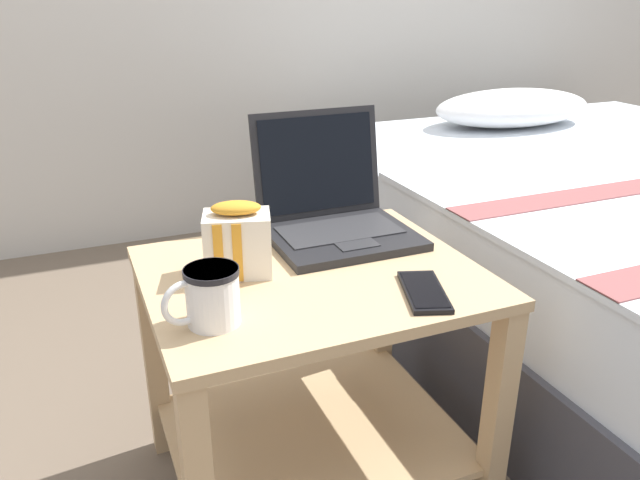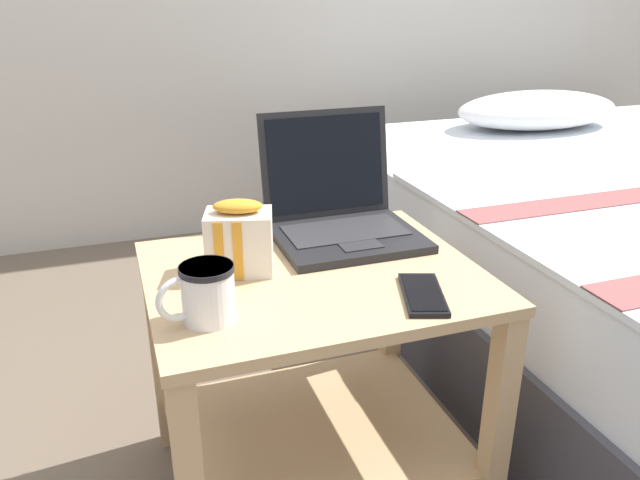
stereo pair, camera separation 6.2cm
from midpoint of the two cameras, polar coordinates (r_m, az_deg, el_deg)
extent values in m
plane|color=brown|center=(1.49, 0.74, -20.98)|extent=(8.00, 8.00, 0.00)
ellipsoid|color=white|center=(2.62, 19.95, 11.13)|extent=(0.68, 0.36, 0.14)
cube|color=tan|center=(1.21, 0.86, -3.35)|extent=(0.63, 0.53, 0.02)
cube|color=tan|center=(1.41, 0.77, -17.18)|extent=(0.59, 0.49, 0.02)
cube|color=tan|center=(1.29, 17.29, -16.02)|extent=(0.04, 0.04, 0.49)
cube|color=tan|center=(1.48, -13.17, -10.09)|extent=(0.04, 0.04, 0.49)
cube|color=tan|center=(1.62, 7.61, -6.65)|extent=(0.04, 0.04, 0.49)
cube|color=black|center=(1.34, 3.91, 0.18)|extent=(0.30, 0.25, 0.02)
cube|color=#2D2D30|center=(1.35, 3.62, 0.87)|extent=(0.26, 0.14, 0.00)
cube|color=#2D2D30|center=(1.28, 5.10, -0.46)|extent=(0.08, 0.05, 0.00)
cube|color=black|center=(1.43, 1.77, 7.01)|extent=(0.30, 0.05, 0.24)
cube|color=black|center=(1.42, 1.84, 6.99)|extent=(0.27, 0.04, 0.21)
cube|color=black|center=(1.43, 0.85, 5.86)|extent=(0.04, 0.01, 0.04)
cube|color=orange|center=(1.45, 4.03, 7.24)|extent=(0.05, 0.01, 0.04)
cylinder|color=white|center=(1.02, -8.49, -4.85)|extent=(0.09, 0.09, 0.10)
cylinder|color=black|center=(1.00, -8.62, -2.64)|extent=(0.09, 0.09, 0.01)
cylinder|color=black|center=(1.01, -8.60, -3.10)|extent=(0.08, 0.08, 0.01)
torus|color=white|center=(1.01, -11.02, -5.36)|extent=(0.08, 0.03, 0.08)
cube|color=silver|center=(1.19, -5.90, -0.21)|extent=(0.14, 0.12, 0.12)
cube|color=orange|center=(1.15, -7.69, -1.09)|extent=(0.02, 0.01, 0.11)
cube|color=orange|center=(1.15, -5.99, -1.06)|extent=(0.02, 0.01, 0.11)
cube|color=orange|center=(1.15, -4.28, -1.03)|extent=(0.02, 0.01, 0.11)
ellipsoid|color=orange|center=(1.16, -6.03, 3.07)|extent=(0.10, 0.08, 0.02)
cube|color=black|center=(1.13, 10.96, -4.93)|extent=(0.12, 0.17, 0.01)
cube|color=black|center=(1.12, 10.98, -4.70)|extent=(0.10, 0.15, 0.00)
camera|label=1|loc=(0.03, -88.43, 0.64)|focal=35.00mm
camera|label=2|loc=(0.03, 91.57, -0.64)|focal=35.00mm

